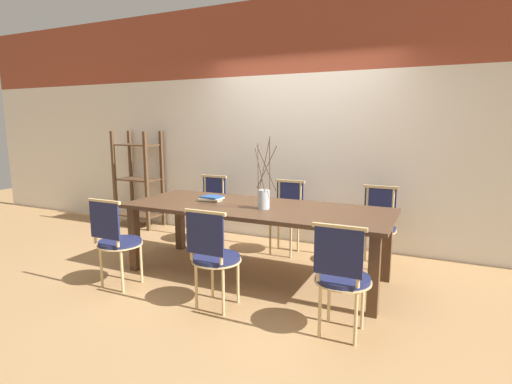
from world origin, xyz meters
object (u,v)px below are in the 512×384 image
Objects in this scene: vase_centerpiece at (264,197)px; shelving_rack at (138,180)px; book_stack at (211,198)px; chair_far_center at (377,223)px; chair_near_center at (342,274)px; dining_table at (256,214)px.

shelving_rack is (-2.66, 1.20, -0.13)m from vase_centerpiece.
shelving_rack reaches higher than vase_centerpiece.
book_stack is at bearing -28.43° from shelving_rack.
chair_far_center is 3.41× the size of book_stack.
shelving_rack is at bearing 155.74° from vase_centerpiece.
shelving_rack is at bearing 151.49° from chair_near_center.
chair_near_center and chair_far_center have the same top height.
chair_near_center is 1.93m from book_stack.
book_stack is at bearing 174.67° from dining_table.
chair_far_center is (1.11, 0.86, -0.17)m from dining_table.
book_stack is (-0.57, 0.05, 0.11)m from dining_table.
book_stack reaches higher than dining_table.
shelving_rack is (-2.54, 1.12, 0.07)m from dining_table.
chair_near_center is (1.10, -0.86, -0.17)m from dining_table.
shelving_rack is (-3.64, 1.98, 0.24)m from chair_near_center.
dining_table is 2.78m from shelving_rack.
chair_near_center is 1.00× the size of chair_far_center.
chair_near_center is 4.15m from shelving_rack.
chair_far_center reaches higher than dining_table.
dining_table is at bearing 142.05° from chair_near_center.
vase_centerpiece is at bearing -24.26° from shelving_rack.
chair_far_center is 1.41m from vase_centerpiece.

